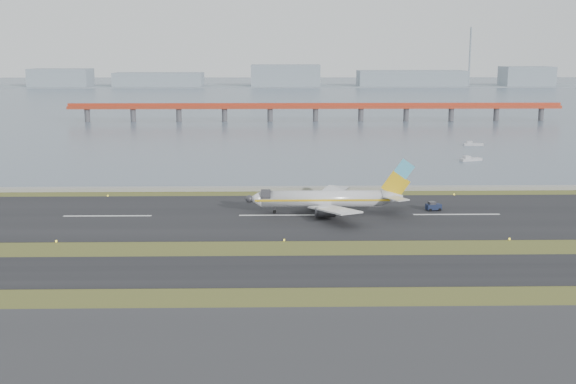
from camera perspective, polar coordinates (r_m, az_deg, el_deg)
The scene contains 11 objects.
ground at distance 136.10m, azimuth -0.26°, elevation -4.74°, with size 1000.00×1000.00×0.00m, color #3E4D1B.
taxiway_strip at distance 124.59m, azimuth -0.17°, elevation -6.23°, with size 1000.00×18.00×0.10m, color black.
runway_strip at distance 165.13m, azimuth -0.41°, elevation -1.86°, with size 1000.00×45.00×0.10m, color black.
seawall at distance 194.39m, azimuth -0.52°, elevation 0.27°, with size 1000.00×2.50×1.00m, color gray.
bay_water at distance 592.03m, azimuth -0.93°, elevation 7.59°, with size 1400.00×800.00×1.30m, color #4A5A6A.
red_pier at distance 382.66m, azimuth 2.19°, elevation 6.69°, with size 260.00×5.00×10.20m.
far_shoreline at distance 751.66m, azimuth 0.08°, elevation 8.82°, with size 1400.00×80.00×60.50m.
airliner at distance 166.88m, azimuth 3.22°, elevation -0.54°, with size 38.52×32.89×12.80m.
pushback_tug at distance 173.32m, azimuth 11.40°, elevation -1.11°, with size 3.74×2.61×2.20m.
workboat_near at distance 253.87m, azimuth 14.19°, elevation 2.53°, with size 8.02×4.92×1.86m.
workboat_far at distance 294.67m, azimuth 14.39°, elevation 3.68°, with size 7.64×2.75×1.83m.
Camera 1 is at (-1.92, -130.85, 37.39)m, focal length 45.00 mm.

